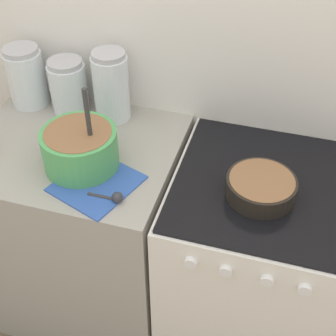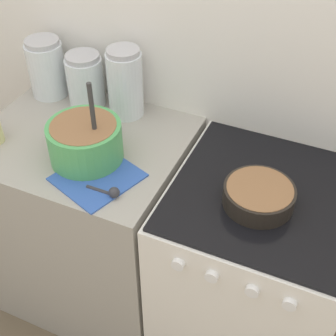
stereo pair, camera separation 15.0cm
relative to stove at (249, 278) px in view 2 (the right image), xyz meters
name	(u,v)px [view 2 (the right image)]	position (x,y,z in m)	size (l,w,h in m)	color
wall_back	(213,48)	(-0.32, 0.34, 0.74)	(4.51, 0.05, 2.40)	white
countertop_cabinet	(93,223)	(-0.69, 0.00, 0.00)	(0.76, 0.62, 0.92)	#9E998E
stove	(249,278)	(0.00, 0.00, 0.00)	(0.60, 0.64, 0.92)	white
mixing_bowl	(85,140)	(-0.61, -0.08, 0.54)	(0.25, 0.25, 0.31)	#4CA559
baking_pan	(259,195)	(-0.01, -0.06, 0.50)	(0.22, 0.22, 0.07)	black
storage_jar_left	(47,71)	(-0.97, 0.22, 0.56)	(0.15, 0.15, 0.24)	silver
storage_jar_middle	(86,83)	(-0.79, 0.22, 0.55)	(0.14, 0.14, 0.21)	silver
storage_jar_right	(125,87)	(-0.61, 0.22, 0.58)	(0.13, 0.13, 0.27)	silver
recipe_page	(98,177)	(-0.52, -0.16, 0.46)	(0.30, 0.31, 0.01)	#3359B2
measuring_spoon	(111,192)	(-0.44, -0.21, 0.48)	(0.12, 0.04, 0.04)	#333338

